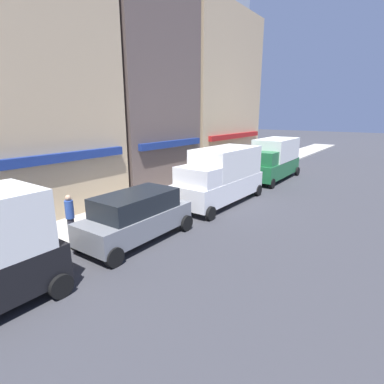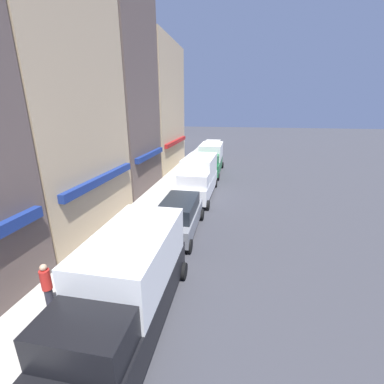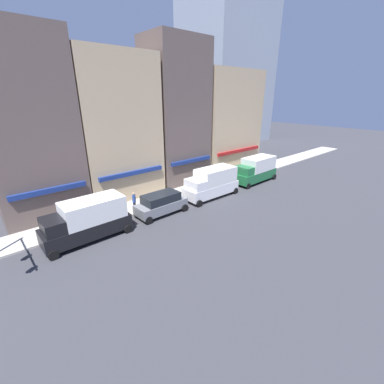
{
  "view_description": "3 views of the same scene",
  "coord_description": "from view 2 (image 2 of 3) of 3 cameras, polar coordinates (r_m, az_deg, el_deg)",
  "views": [
    {
      "loc": [
        9.19,
        -3.54,
        4.89
      ],
      "look_at": [
        20.51,
        4.7,
        1.2
      ],
      "focal_mm": 28.0,
      "sensor_mm": 36.0,
      "label": 1
    },
    {
      "loc": [
        4.26,
        1.58,
        6.66
      ],
      "look_at": [
        20.51,
        4.7,
        1.2
      ],
      "focal_mm": 24.0,
      "sensor_mm": 36.0,
      "label": 2
    },
    {
      "loc": [
        5.02,
        -13.0,
        10.11
      ],
      "look_at": [
        20.51,
        4.7,
        1.2
      ],
      "focal_mm": 24.0,
      "sensor_mm": 36.0,
      "label": 3
    }
  ],
  "objects": [
    {
      "name": "pedestrian_green_top",
      "position": [
        11.24,
        -20.8,
        -12.86
      ],
      "size": [
        0.32,
        0.32,
        1.77
      ],
      "rotation": [
        0.0,
        0.0,
        1.89
      ],
      "color": "#23232D",
      "rests_on": "sidewalk_left"
    },
    {
      "name": "box_truck_white",
      "position": [
        19.9,
        1.49,
        3.48
      ],
      "size": [
        6.24,
        2.42,
        3.04
      ],
      "rotation": [
        0.0,
        0.0,
        -0.02
      ],
      "color": "white",
      "rests_on": "ground_plane"
    },
    {
      "name": "pedestrian_blue_shirt",
      "position": [
        13.28,
        -12.63,
        -7.1
      ],
      "size": [
        0.32,
        0.32,
        1.77
      ],
      "rotation": [
        0.0,
        0.0,
        4.83
      ],
      "color": "#23232D",
      "rests_on": "sidewalk_left"
    },
    {
      "name": "box_truck_black",
      "position": [
        8.5,
        -13.84,
        -19.0
      ],
      "size": [
        6.22,
        2.42,
        3.04
      ],
      "rotation": [
        0.0,
        0.0,
        0.01
      ],
      "color": "black",
      "rests_on": "ground_plane"
    },
    {
      "name": "box_truck_green",
      "position": [
        27.28,
        4.15,
        7.49
      ],
      "size": [
        6.24,
        2.42,
        3.04
      ],
      "rotation": [
        0.0,
        0.0,
        0.02
      ],
      "color": "#1E6638",
      "rests_on": "ground_plane"
    },
    {
      "name": "pedestrian_red_jacket",
      "position": [
        10.14,
        -29.5,
        -17.85
      ],
      "size": [
        0.32,
        0.32,
        1.77
      ],
      "rotation": [
        0.0,
        0.0,
        0.42
      ],
      "color": "#23232D",
      "rests_on": "sidewalk_left"
    },
    {
      "name": "suv_grey",
      "position": [
        14.13,
        -2.82,
        -5.24
      ],
      "size": [
        4.73,
        2.12,
        1.94
      ],
      "rotation": [
        0.0,
        0.0,
        0.02
      ],
      "color": "slate",
      "rests_on": "ground_plane"
    },
    {
      "name": "storefront_row",
      "position": [
        19.79,
        -20.34,
        18.85
      ],
      "size": [
        31.88,
        5.3,
        15.99
      ],
      "color": "brown",
      "rests_on": "ground_plane"
    }
  ]
}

